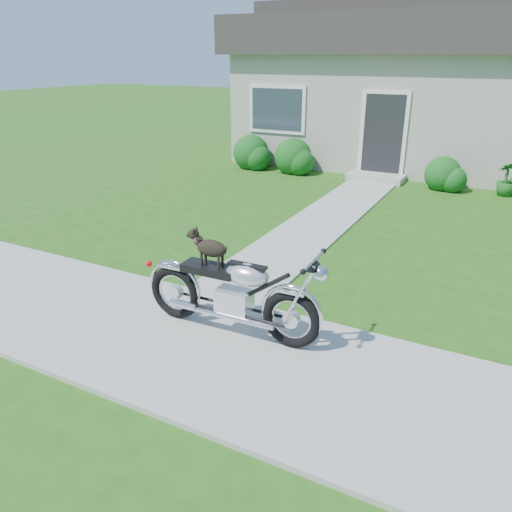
{
  "coord_description": "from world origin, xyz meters",
  "views": [
    {
      "loc": [
        1.66,
        -3.94,
        3.02
      ],
      "look_at": [
        -0.95,
        1.0,
        0.75
      ],
      "focal_mm": 35.0,
      "sensor_mm": 36.0,
      "label": 1
    }
  ],
  "objects_px": {
    "house": "(467,87)",
    "potted_plant_left": "(300,161)",
    "motorcycle_with_dog": "(233,291)",
    "potted_plant_right": "(507,179)"
  },
  "relations": [
    {
      "from": "house",
      "to": "potted_plant_left",
      "type": "distance_m",
      "value": 5.3
    },
    {
      "from": "house",
      "to": "motorcycle_with_dog",
      "type": "bearing_deg",
      "value": -94.46
    },
    {
      "from": "motorcycle_with_dog",
      "to": "house",
      "type": "bearing_deg",
      "value": 83.73
    },
    {
      "from": "house",
      "to": "potted_plant_right",
      "type": "xyz_separation_m",
      "value": [
        1.51,
        -3.44,
        -1.77
      ]
    },
    {
      "from": "potted_plant_left",
      "to": "motorcycle_with_dog",
      "type": "relative_size",
      "value": 0.29
    },
    {
      "from": "house",
      "to": "potted_plant_left",
      "type": "xyz_separation_m",
      "value": [
        -3.59,
        -3.44,
        -1.84
      ]
    },
    {
      "from": "potted_plant_left",
      "to": "motorcycle_with_dog",
      "type": "height_order",
      "value": "motorcycle_with_dog"
    },
    {
      "from": "motorcycle_with_dog",
      "to": "potted_plant_right",
      "type": "bearing_deg",
      "value": 71.71
    },
    {
      "from": "house",
      "to": "potted_plant_right",
      "type": "height_order",
      "value": "house"
    },
    {
      "from": "house",
      "to": "potted_plant_left",
      "type": "bearing_deg",
      "value": -136.18
    }
  ]
}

